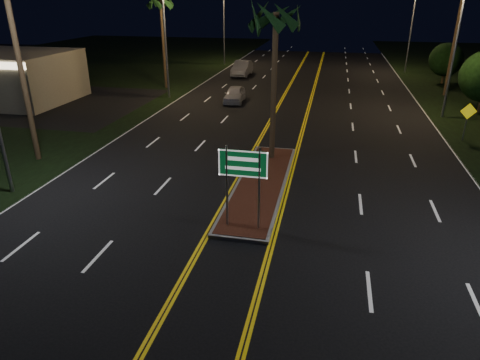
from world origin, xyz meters
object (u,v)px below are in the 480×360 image
(streetlight_left_mid, at_px, (169,29))
(streetlight_right_mid, at_px, (451,36))
(streetlight_right_far, at_px, (409,21))
(car_far, at_px, (242,67))
(palm_median, at_px, (276,17))
(palm_left_far, at_px, (161,1))
(warning_sign, at_px, (467,117))
(streetlight_left_far, at_px, (227,18))
(car_near, at_px, (235,93))
(median_island, at_px, (261,184))
(shrub_far, at_px, (446,60))
(highway_sign, at_px, (243,171))

(streetlight_left_mid, xyz_separation_m, streetlight_right_mid, (21.23, -2.00, 0.00))
(streetlight_right_far, bearing_deg, car_far, -161.99)
(streetlight_right_mid, xyz_separation_m, palm_median, (-10.61, -11.50, 1.62))
(palm_left_far, distance_m, warning_sign, 27.26)
(warning_sign, bearing_deg, streetlight_left_far, 121.42)
(palm_left_far, xyz_separation_m, car_near, (7.80, -4.48, -7.00))
(streetlight_left_far, distance_m, warning_sign, 35.36)
(median_island, height_order, streetlight_left_far, streetlight_left_far)
(median_island, distance_m, shrub_far, 32.19)
(median_island, height_order, highway_sign, highway_sign)
(median_island, bearing_deg, warning_sign, 40.29)
(palm_median, relative_size, palm_left_far, 0.94)
(warning_sign, bearing_deg, car_near, 149.29)
(streetlight_left_far, xyz_separation_m, shrub_far, (24.41, -8.00, -3.32))
(median_island, distance_m, highway_sign, 4.80)
(streetlight_left_mid, bearing_deg, streetlight_right_far, 40.30)
(median_island, relative_size, streetlight_left_far, 1.14)
(median_island, distance_m, palm_left_far, 25.76)
(streetlight_left_mid, relative_size, palm_median, 1.08)
(shrub_far, distance_m, car_near, 22.62)
(highway_sign, bearing_deg, palm_left_far, 116.92)
(median_island, bearing_deg, streetlight_left_far, 106.00)
(streetlight_left_far, relative_size, streetlight_right_mid, 1.00)
(streetlight_left_mid, distance_m, streetlight_right_far, 27.83)
(streetlight_right_mid, xyz_separation_m, palm_left_far, (-23.41, 6.00, 2.09))
(streetlight_left_mid, distance_m, car_far, 13.63)
(streetlight_right_mid, xyz_separation_m, shrub_far, (3.19, 14.00, -3.32))
(median_island, distance_m, streetlight_right_far, 37.00)
(streetlight_left_far, distance_m, streetlight_right_mid, 30.57)
(palm_median, height_order, warning_sign, palm_median)
(palm_left_far, bearing_deg, highway_sign, -63.08)
(streetlight_right_far, xyz_separation_m, car_far, (-17.64, -5.74, -4.74))
(median_island, bearing_deg, car_far, 103.49)
(car_near, relative_size, car_far, 0.82)
(shrub_far, bearing_deg, car_far, 179.27)
(car_far, bearing_deg, shrub_far, -0.87)
(median_island, relative_size, streetlight_right_far, 1.14)
(streetlight_left_far, height_order, shrub_far, streetlight_left_far)
(highway_sign, bearing_deg, warning_sign, 50.86)
(streetlight_right_mid, height_order, shrub_far, streetlight_right_mid)
(shrub_far, distance_m, warning_sign, 19.85)
(highway_sign, height_order, streetlight_right_mid, streetlight_right_mid)
(car_far, bearing_deg, streetlight_right_far, 17.87)
(streetlight_left_mid, bearing_deg, car_far, 73.68)
(streetlight_right_far, height_order, car_far, streetlight_right_far)
(streetlight_left_mid, bearing_deg, palm_left_far, 118.67)
(highway_sign, xyz_separation_m, car_near, (-5.00, 20.72, -1.65))
(streetlight_left_far, height_order, streetlight_right_mid, same)
(palm_left_far, bearing_deg, streetlight_right_mid, -14.37)
(highway_sign, xyz_separation_m, shrub_far, (13.80, 33.20, -0.07))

